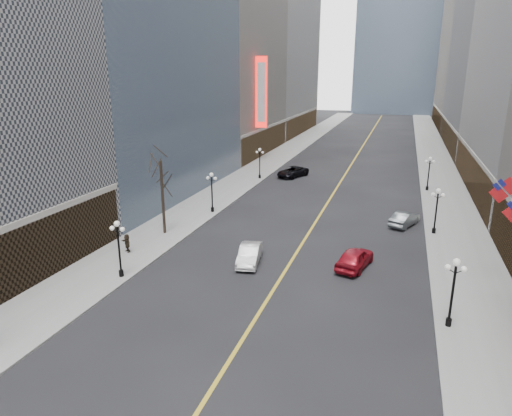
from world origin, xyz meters
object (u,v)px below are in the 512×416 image
Objects in this scene: car_nb_far at (293,172)px; streetlamp_east_2 at (437,206)px; car_sb_far at (405,219)px; streetlamp_west_1 at (119,243)px; car_nb_mid at (249,254)px; streetlamp_east_1 at (453,286)px; car_sb_mid at (355,258)px; streetlamp_east_3 at (429,170)px; streetlamp_west_2 at (212,188)px; streetlamp_west_3 at (260,160)px.

streetlamp_east_2 is at bearing -25.14° from car_nb_far.
streetlamp_west_1 is at bearing 66.33° from car_sb_far.
car_nb_mid is 33.47m from car_nb_far.
streetlamp_east_1 and streetlamp_west_1 have the same top height.
streetlamp_east_2 reaches higher than car_sb_mid.
car_nb_far reaches higher than car_nb_mid.
streetlamp_west_1 is (-23.60, -36.00, 0.00)m from streetlamp_east_3.
streetlamp_west_2 is at bearing -142.67° from streetlamp_east_3.
car_sb_mid is (17.01, -28.47, -2.06)m from streetlamp_west_3.
car_sb_mid is 12.92m from car_sb_far.
car_sb_far is at bearing -93.88° from car_sb_mid.
streetlamp_east_2 is 1.00× the size of streetlamp_west_1.
streetlamp_east_3 is at bearing -77.24° from car_sb_far.
car_nb_far is (-4.21, 33.20, 0.02)m from car_nb_mid.
streetlamp_east_1 is 23.60m from streetlamp_west_1.
car_nb_mid is 0.94× the size of car_sb_mid.
streetlamp_west_2 is at bearing 90.00° from streetlamp_west_1.
streetlamp_west_2 reaches higher than car_nb_mid.
streetlamp_west_1 is at bearing -155.63° from car_nb_mid.
car_nb_far is 1.15× the size of car_sb_mid.
streetlamp_east_1 is 10.22m from car_sb_mid.
streetlamp_east_3 is 29.68m from streetlamp_west_2.
streetlamp_east_2 is 29.68m from streetlamp_west_3.
streetlamp_west_2 is 20.08m from car_sb_mid.
streetlamp_east_2 reaches higher than car_sb_far.
car_sb_far is (-2.80, 19.88, -2.16)m from streetlamp_east_1.
streetlamp_west_3 is 33.23m from car_sb_mid.
car_sb_mid is at bearing -59.13° from streetlamp_west_3.
streetlamp_west_3 is at bearing 90.00° from streetlamp_west_1.
car_nb_mid is at bearing 34.23° from streetlamp_west_1.
streetlamp_west_3 is 0.97× the size of car_nb_mid.
car_nb_far is at bearing -26.66° from car_sb_far.
streetlamp_west_2 is at bearing 115.17° from car_nb_mid.
streetlamp_east_1 is at bearing 120.63° from car_sb_far.
streetlamp_east_3 is at bearing -89.86° from car_sb_mid.
car_sb_mid is (8.47, 1.72, 0.08)m from car_nb_mid.
car_nb_mid is at bearing 24.66° from car_sb_mid.
streetlamp_west_2 and streetlamp_west_3 have the same top height.
streetlamp_east_3 is 0.80× the size of car_nb_far.
car_sb_mid is at bearing -122.18° from streetlamp_east_2.
car_nb_far is (-19.27, 21.01, -2.11)m from streetlamp_east_2.
streetlamp_west_1 reaches higher than car_sb_mid.
streetlamp_west_2 is (-23.60, 18.00, 0.00)m from streetlamp_east_1.
streetlamp_west_2 is 0.91× the size of car_sb_mid.
streetlamp_east_2 and streetlamp_west_3 have the same top height.
streetlamp_east_1 is 0.80× the size of car_nb_far.
car_nb_mid is (-15.06, -12.19, -2.13)m from streetlamp_east_2.
streetlamp_west_2 is (-23.60, 0.00, 0.00)m from streetlamp_east_2.
streetlamp_west_3 is (-23.60, 0.00, 0.00)m from streetlamp_east_3.
car_nb_mid is (-15.06, 5.81, -2.13)m from streetlamp_east_1.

